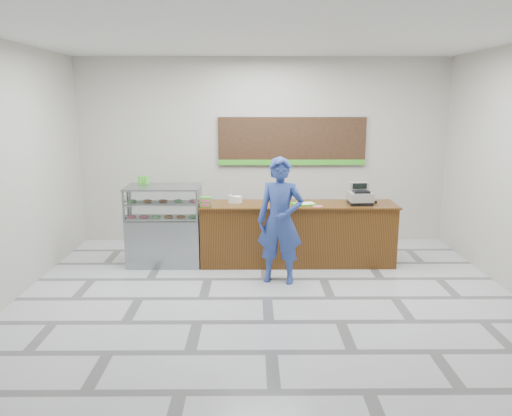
{
  "coord_description": "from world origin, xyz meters",
  "views": [
    {
      "loc": [
        -0.21,
        -6.53,
        2.7
      ],
      "look_at": [
        -0.15,
        0.9,
        1.1
      ],
      "focal_mm": 35.0,
      "sensor_mm": 36.0,
      "label": 1
    }
  ],
  "objects_px": {
    "cash_register": "(360,196)",
    "customer": "(280,221)",
    "serving_tray": "(304,204)",
    "display_case": "(165,225)",
    "sales_counter": "(297,234)"
  },
  "relations": [
    {
      "from": "cash_register",
      "to": "customer",
      "type": "relative_size",
      "value": 0.22
    },
    {
      "from": "cash_register",
      "to": "serving_tray",
      "type": "xyz_separation_m",
      "value": [
        -0.93,
        -0.04,
        -0.12
      ]
    },
    {
      "from": "serving_tray",
      "to": "display_case",
      "type": "bearing_deg",
      "value": 161.43
    },
    {
      "from": "sales_counter",
      "to": "cash_register",
      "type": "bearing_deg",
      "value": -1.97
    },
    {
      "from": "serving_tray",
      "to": "customer",
      "type": "distance_m",
      "value": 0.91
    },
    {
      "from": "display_case",
      "to": "serving_tray",
      "type": "relative_size",
      "value": 2.98
    },
    {
      "from": "display_case",
      "to": "sales_counter",
      "type": "bearing_deg",
      "value": 0.01
    },
    {
      "from": "sales_counter",
      "to": "serving_tray",
      "type": "bearing_deg",
      "value": -38.19
    },
    {
      "from": "customer",
      "to": "sales_counter",
      "type": "bearing_deg",
      "value": 81.17
    },
    {
      "from": "cash_register",
      "to": "serving_tray",
      "type": "height_order",
      "value": "cash_register"
    },
    {
      "from": "sales_counter",
      "to": "customer",
      "type": "bearing_deg",
      "value": -111.32
    },
    {
      "from": "sales_counter",
      "to": "customer",
      "type": "relative_size",
      "value": 1.72
    },
    {
      "from": "sales_counter",
      "to": "display_case",
      "type": "height_order",
      "value": "display_case"
    },
    {
      "from": "sales_counter",
      "to": "display_case",
      "type": "bearing_deg",
      "value": -179.99
    },
    {
      "from": "cash_register",
      "to": "customer",
      "type": "xyz_separation_m",
      "value": [
        -1.36,
        -0.83,
        -0.21
      ]
    }
  ]
}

